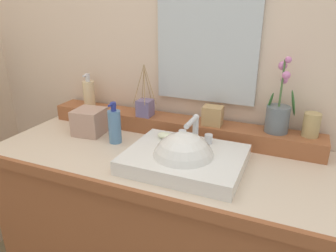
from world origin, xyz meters
name	(u,v)px	position (x,y,z in m)	size (l,w,h in m)	color
wall_back	(191,55)	(0.00, 0.40, 1.21)	(3.08, 0.20, 2.43)	beige
vanity_cabinet	(158,237)	(0.00, 0.00, 0.44)	(1.36, 0.59, 0.88)	#965430
back_ledge	(176,126)	(0.00, 0.21, 0.91)	(1.28, 0.13, 0.08)	#965430
sink_basin	(184,161)	(0.15, -0.07, 0.89)	(0.43, 0.34, 0.27)	white
soap_bar	(166,136)	(0.03, 0.03, 0.94)	(0.07, 0.04, 0.02)	beige
potted_plant	(278,113)	(0.44, 0.23, 1.03)	(0.12, 0.10, 0.31)	slate
soap_dispenser	(89,92)	(-0.49, 0.23, 1.02)	(0.06, 0.06, 0.16)	beige
tumbler_cup	(311,125)	(0.57, 0.23, 1.00)	(0.07, 0.07, 0.10)	tan
reed_diffuser	(145,107)	(-0.15, 0.19, 0.99)	(0.10, 0.10, 0.24)	slate
trinket_box	(213,116)	(0.18, 0.20, 0.99)	(0.08, 0.07, 0.08)	tan
lotion_bottle	(115,126)	(-0.21, 0.02, 0.95)	(0.06, 0.06, 0.18)	#537FAC
tissue_box	(90,122)	(-0.37, 0.06, 0.93)	(0.13, 0.13, 0.12)	tan
mirror	(207,31)	(0.11, 0.29, 1.33)	(0.45, 0.02, 0.61)	silver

